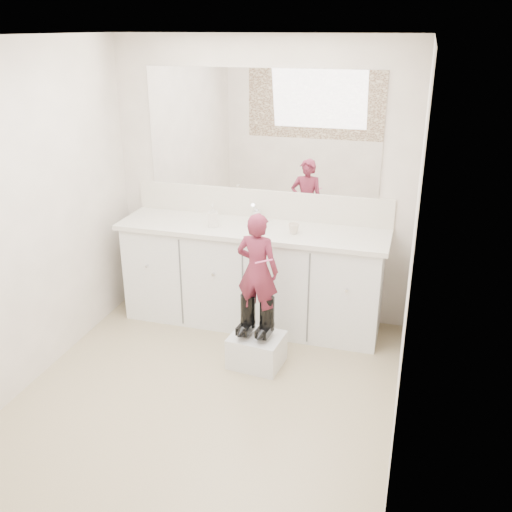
% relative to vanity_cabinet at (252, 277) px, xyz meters
% --- Properties ---
extents(floor, '(3.00, 3.00, 0.00)m').
position_rel_vanity_cabinet_xyz_m(floor, '(0.00, -1.23, -0.42)').
color(floor, '#968162').
rests_on(floor, ground).
extents(ceiling, '(3.00, 3.00, 0.00)m').
position_rel_vanity_cabinet_xyz_m(ceiling, '(0.00, -1.23, 1.97)').
color(ceiling, white).
rests_on(ceiling, wall_back).
extents(wall_back, '(2.60, 0.00, 2.60)m').
position_rel_vanity_cabinet_xyz_m(wall_back, '(0.00, 0.27, 0.77)').
color(wall_back, '#BEB0A2').
rests_on(wall_back, floor).
extents(wall_front, '(2.60, 0.00, 2.60)m').
position_rel_vanity_cabinet_xyz_m(wall_front, '(0.00, -2.73, 0.77)').
color(wall_front, '#BEB0A2').
rests_on(wall_front, floor).
extents(wall_left, '(0.00, 3.00, 3.00)m').
position_rel_vanity_cabinet_xyz_m(wall_left, '(-1.30, -1.23, 0.78)').
color(wall_left, '#BEB0A2').
rests_on(wall_left, floor).
extents(wall_right, '(0.00, 3.00, 3.00)m').
position_rel_vanity_cabinet_xyz_m(wall_right, '(1.30, -1.23, 0.78)').
color(wall_right, '#BEB0A2').
rests_on(wall_right, floor).
extents(vanity_cabinet, '(2.20, 0.55, 0.85)m').
position_rel_vanity_cabinet_xyz_m(vanity_cabinet, '(0.00, 0.00, 0.00)').
color(vanity_cabinet, silver).
rests_on(vanity_cabinet, floor).
extents(countertop, '(2.28, 0.58, 0.04)m').
position_rel_vanity_cabinet_xyz_m(countertop, '(0.00, -0.01, 0.45)').
color(countertop, beige).
rests_on(countertop, vanity_cabinet).
extents(backsplash, '(2.28, 0.03, 0.25)m').
position_rel_vanity_cabinet_xyz_m(backsplash, '(0.00, 0.26, 0.59)').
color(backsplash, beige).
rests_on(backsplash, countertop).
extents(mirror, '(2.00, 0.02, 1.00)m').
position_rel_vanity_cabinet_xyz_m(mirror, '(0.00, 0.26, 1.22)').
color(mirror, white).
rests_on(mirror, wall_back).
extents(dot_panel, '(2.00, 0.01, 1.20)m').
position_rel_vanity_cabinet_xyz_m(dot_panel, '(0.00, -2.71, 1.22)').
color(dot_panel, '#472819').
rests_on(dot_panel, wall_front).
extents(faucet, '(0.08, 0.08, 0.10)m').
position_rel_vanity_cabinet_xyz_m(faucet, '(0.00, 0.15, 0.52)').
color(faucet, silver).
rests_on(faucet, countertop).
extents(cup, '(0.10, 0.10, 0.08)m').
position_rel_vanity_cabinet_xyz_m(cup, '(0.37, -0.07, 0.51)').
color(cup, beige).
rests_on(cup, countertop).
extents(soap_bottle, '(0.11, 0.11, 0.18)m').
position_rel_vanity_cabinet_xyz_m(soap_bottle, '(-0.32, -0.08, 0.56)').
color(soap_bottle, beige).
rests_on(soap_bottle, countertop).
extents(step_stool, '(0.42, 0.37, 0.25)m').
position_rel_vanity_cabinet_xyz_m(step_stool, '(0.23, -0.66, -0.30)').
color(step_stool, silver).
rests_on(step_stool, floor).
extents(boot_left, '(0.14, 0.23, 0.33)m').
position_rel_vanity_cabinet_xyz_m(boot_left, '(0.16, -0.64, -0.01)').
color(boot_left, black).
rests_on(boot_left, step_stool).
extents(boot_right, '(0.14, 0.23, 0.33)m').
position_rel_vanity_cabinet_xyz_m(boot_right, '(0.31, -0.64, -0.01)').
color(boot_right, black).
rests_on(boot_right, step_stool).
extents(toddler, '(0.34, 0.24, 0.88)m').
position_rel_vanity_cabinet_xyz_m(toddler, '(0.23, -0.64, 0.36)').
color(toddler, '#9F3152').
rests_on(toddler, step_stool).
extents(toothbrush, '(0.14, 0.03, 0.06)m').
position_rel_vanity_cabinet_xyz_m(toothbrush, '(0.30, -0.72, 0.47)').
color(toothbrush, '#EF5D9A').
rests_on(toothbrush, toddler).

